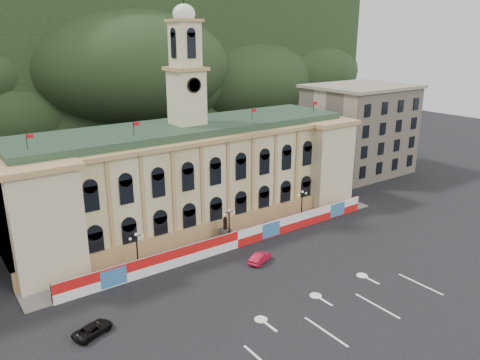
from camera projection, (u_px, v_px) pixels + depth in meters
ground at (313, 294)px, 54.01m from camera, size 260.00×260.00×0.00m
lane_markings at (345, 314)px, 50.14m from camera, size 26.00×10.00×0.02m
hill_ridge at (34, 65)px, 142.63m from camera, size 230.00×80.00×64.00m
city_hall at (191, 173)px, 73.05m from camera, size 56.20×17.60×37.10m
side_building_right at (359, 129)px, 99.14m from camera, size 21.00×17.00×18.60m
hoarding_fence at (237, 239)px, 65.33m from camera, size 50.00×0.44×2.50m
pavement at (226, 240)px, 67.73m from camera, size 56.00×5.50×0.16m
statue at (225, 233)px, 67.59m from camera, size 1.40×1.40×3.72m
lamp_left at (137, 248)px, 58.45m from camera, size 1.96×0.44×5.15m
lamp_center at (229, 223)px, 66.25m from camera, size 1.96×0.44×5.15m
lamp_right at (302, 203)px, 74.06m from camera, size 1.96×0.44×5.15m
red_sedan at (260, 258)px, 61.28m from camera, size 4.02×4.83×1.29m
black_suv at (93, 329)px, 46.54m from camera, size 4.47×5.32×1.15m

